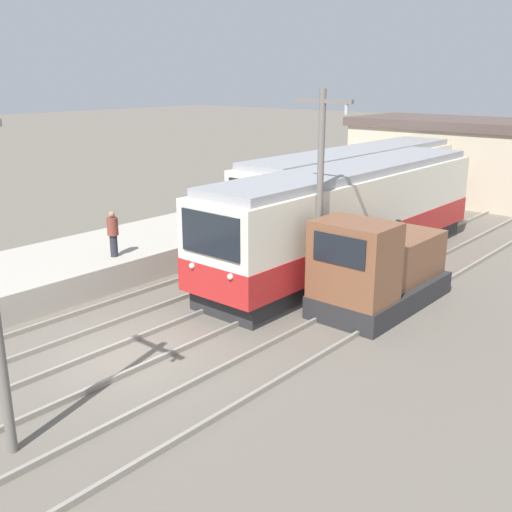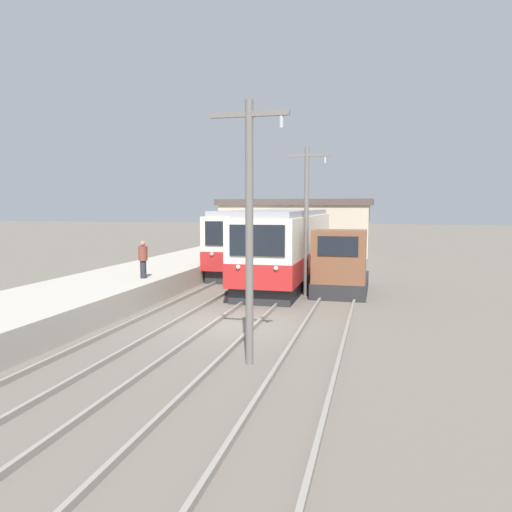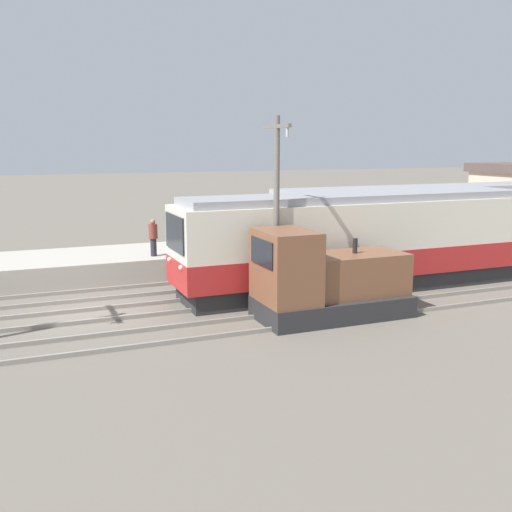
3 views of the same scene
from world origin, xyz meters
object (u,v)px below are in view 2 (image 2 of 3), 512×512
(commuter_train_center, at_px, (289,248))
(person_on_platform, at_px, (143,258))
(catenary_mast_near, at_px, (250,223))
(catenary_mast_mid, at_px, (307,215))
(commuter_train_left, at_px, (260,242))
(shunting_locomotive, at_px, (341,267))

(commuter_train_center, bearing_deg, person_on_platform, -125.89)
(catenary_mast_near, xyz_separation_m, catenary_mast_mid, (0.00, 10.12, 0.00))
(person_on_platform, bearing_deg, commuter_train_left, 79.06)
(person_on_platform, bearing_deg, catenary_mast_near, -48.04)
(shunting_locomotive, relative_size, catenary_mast_mid, 0.78)
(shunting_locomotive, height_order, catenary_mast_near, catenary_mast_near)
(commuter_train_left, distance_m, catenary_mast_near, 19.78)
(commuter_train_left, relative_size, commuter_train_center, 0.98)
(shunting_locomotive, bearing_deg, person_on_platform, -154.38)
(commuter_train_center, relative_size, catenary_mast_mid, 2.26)
(commuter_train_left, distance_m, commuter_train_center, 5.58)
(commuter_train_center, height_order, shunting_locomotive, commuter_train_center)
(catenary_mast_mid, bearing_deg, person_on_platform, -157.16)
(commuter_train_left, xyz_separation_m, commuter_train_center, (2.80, -4.83, 0.02))
(catenary_mast_near, xyz_separation_m, person_on_platform, (-6.60, 7.34, -1.80))
(catenary_mast_near, distance_m, person_on_platform, 10.04)
(shunting_locomotive, xyz_separation_m, person_on_platform, (-8.09, -3.88, 0.61))
(commuter_train_center, height_order, person_on_platform, commuter_train_center)
(commuter_train_center, bearing_deg, shunting_locomotive, -46.46)
(commuter_train_center, relative_size, shunting_locomotive, 2.92)
(commuter_train_left, height_order, person_on_platform, commuter_train_left)
(shunting_locomotive, bearing_deg, commuter_train_center, 133.54)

